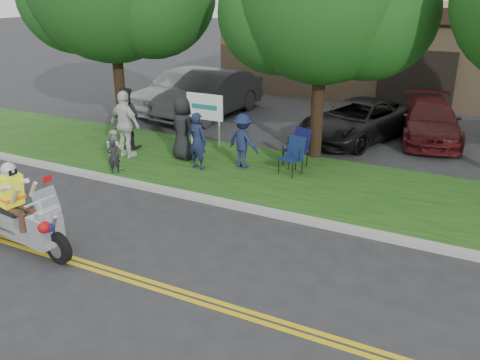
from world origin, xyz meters
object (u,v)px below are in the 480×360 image
at_px(spectator_adult_right, 125,124).
at_px(parked_car_right, 430,121).
at_px(parked_car_mid, 358,120).
at_px(parked_car_far_left, 183,88).
at_px(parked_car_left, 210,94).
at_px(lawn_chair_a, 299,145).
at_px(lawn_chair_b, 294,153).
at_px(trike_scooter, 18,218).
at_px(spectator_adult_left, 197,141).
at_px(spectator_adult_mid, 126,118).

bearing_deg(spectator_adult_right, parked_car_right, -130.49).
distance_m(parked_car_mid, parked_car_right, 2.39).
distance_m(parked_car_far_left, parked_car_right, 9.61).
distance_m(spectator_adult_right, parked_car_left, 5.64).
height_order(lawn_chair_a, lawn_chair_b, lawn_chair_a).
relative_size(trike_scooter, spectator_adult_left, 1.71).
distance_m(trike_scooter, lawn_chair_a, 7.49).
bearing_deg(spectator_adult_left, parked_car_left, -52.79).
xyz_separation_m(spectator_adult_left, parked_car_mid, (3.11, 5.05, -0.24)).
distance_m(lawn_chair_a, spectator_adult_mid, 5.40).
relative_size(spectator_adult_right, parked_car_far_left, 0.37).
distance_m(spectator_adult_left, parked_car_left, 6.23).
relative_size(trike_scooter, spectator_adult_mid, 1.43).
xyz_separation_m(trike_scooter, spectator_adult_left, (0.91, 5.25, 0.28)).
xyz_separation_m(spectator_adult_left, parked_car_right, (5.23, 6.14, -0.25)).
xyz_separation_m(spectator_adult_right, parked_car_right, (7.62, 6.22, -0.44)).
xyz_separation_m(spectator_adult_mid, parked_car_mid, (6.05, 4.41, -0.39)).
bearing_deg(parked_car_far_left, lawn_chair_b, -30.15).
distance_m(lawn_chair_a, spectator_adult_left, 2.81).
distance_m(parked_car_left, parked_car_right, 8.09).
bearing_deg(parked_car_right, trike_scooter, -130.34).
height_order(trike_scooter, spectator_adult_right, spectator_adult_right).
height_order(lawn_chair_a, parked_car_right, parked_car_right).
xyz_separation_m(lawn_chair_b, spectator_adult_left, (-2.48, -0.83, 0.22)).
relative_size(parked_car_far_left, parked_car_right, 1.18).
xyz_separation_m(trike_scooter, spectator_adult_mid, (-2.04, 5.88, 0.43)).
bearing_deg(parked_car_far_left, spectator_adult_left, -47.06).
distance_m(lawn_chair_b, spectator_adult_left, 2.63).
bearing_deg(spectator_adult_right, spectator_adult_left, -167.90).
relative_size(trike_scooter, spectator_adult_right, 1.38).
height_order(spectator_adult_right, parked_car_left, spectator_adult_right).
relative_size(spectator_adult_left, parked_car_right, 0.36).
height_order(spectator_adult_right, parked_car_far_left, spectator_adult_right).
bearing_deg(parked_car_left, spectator_adult_mid, -87.44).
distance_m(lawn_chair_b, parked_car_mid, 4.26).
relative_size(lawn_chair_a, parked_car_right, 0.24).
xyz_separation_m(lawn_chair_a, spectator_adult_right, (-4.77, -1.56, 0.38)).
distance_m(spectator_adult_right, parked_car_right, 9.84).
bearing_deg(lawn_chair_a, lawn_chair_b, -58.04).
distance_m(spectator_adult_mid, parked_car_left, 4.91).
bearing_deg(spectator_adult_left, trike_scooter, 90.26).
relative_size(spectator_adult_mid, parked_car_right, 0.43).
distance_m(parked_car_left, parked_car_mid, 5.97).
bearing_deg(spectator_adult_left, parked_car_far_left, -43.74).
xyz_separation_m(spectator_adult_left, spectator_adult_right, (-2.39, -0.07, 0.19)).
distance_m(trike_scooter, lawn_chair_b, 6.96).
relative_size(lawn_chair_a, lawn_chair_b, 1.04).
distance_m(spectator_adult_left, parked_car_far_left, 7.42).
bearing_deg(parked_car_left, spectator_adult_left, -59.07).
xyz_separation_m(trike_scooter, parked_car_mid, (4.02, 10.30, 0.04)).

